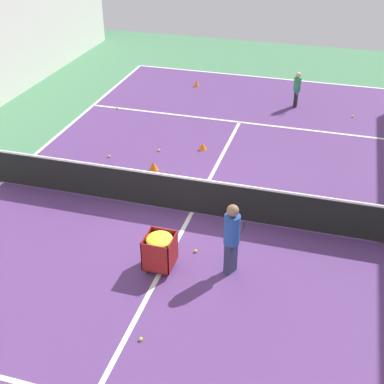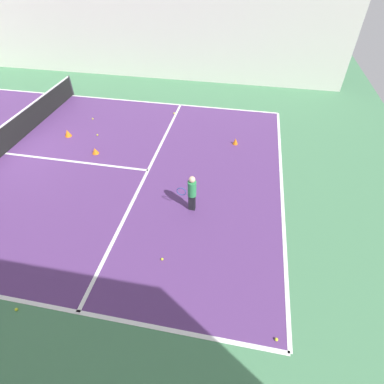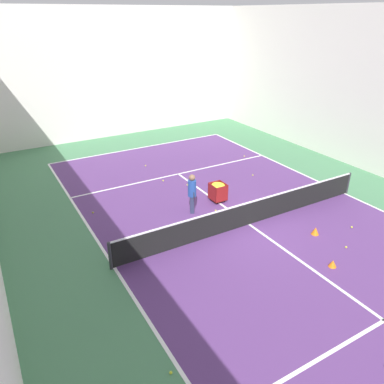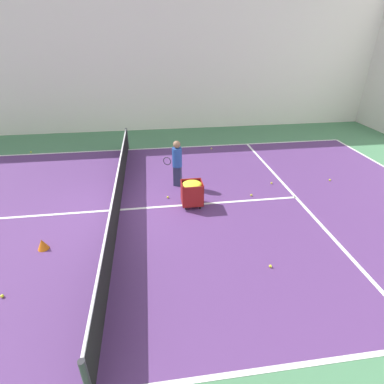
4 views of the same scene
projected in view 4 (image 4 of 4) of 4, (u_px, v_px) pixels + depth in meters
name	position (u px, v px, depth m)	size (l,w,h in m)	color
ground_plane	(120.00, 210.00, 8.99)	(30.42, 30.42, 0.00)	#477F56
court_playing_area	(120.00, 210.00, 8.99)	(10.49, 20.33, 0.00)	#563370
line_sideline_left	(128.00, 150.00, 13.56)	(0.10, 20.33, 0.00)	white
line_service_far	(296.00, 197.00, 9.67)	(10.49, 0.10, 0.00)	white
line_centre_service	(120.00, 210.00, 8.99)	(0.10, 11.18, 0.00)	white
hall_enclosure_left	(123.00, 54.00, 14.51)	(0.15, 26.72, 7.54)	silver
tennis_net	(118.00, 195.00, 8.75)	(10.79, 0.10, 0.97)	#2D2D33
coach_at_net	(177.00, 161.00, 9.98)	(0.43, 0.68, 1.62)	#2D3351
ball_cart	(192.00, 189.00, 8.94)	(0.59, 0.63, 0.81)	maroon
training_cone_2	(42.00, 244.00, 7.31)	(0.27, 0.27, 0.28)	orange
tennis_ball_2	(251.00, 195.00, 9.73)	(0.07, 0.07, 0.07)	yellow
tennis_ball_3	(211.00, 148.00, 13.62)	(0.07, 0.07, 0.07)	yellow
tennis_ball_4	(270.00, 266.00, 6.78)	(0.07, 0.07, 0.07)	yellow
tennis_ball_5	(272.00, 183.00, 10.50)	(0.07, 0.07, 0.07)	yellow
tennis_ball_6	(2.00, 296.00, 6.01)	(0.07, 0.07, 0.07)	yellow
tennis_ball_7	(168.00, 197.00, 9.60)	(0.07, 0.07, 0.07)	yellow
tennis_ball_9	(330.00, 180.00, 10.72)	(0.07, 0.07, 0.07)	yellow
tennis_ball_10	(31.00, 152.00, 13.22)	(0.07, 0.07, 0.07)	yellow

